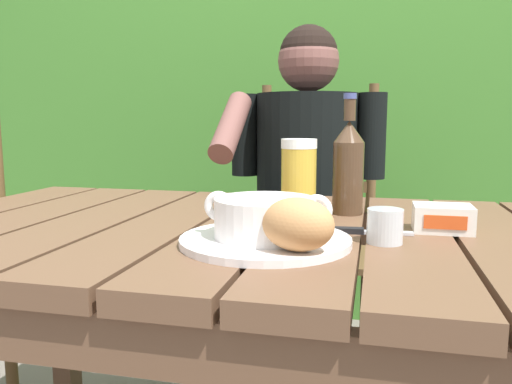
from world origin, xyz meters
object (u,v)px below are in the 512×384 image
(person_eating, at_px, (304,187))
(serving_plate, at_px, (265,240))
(bread_roll, at_px, (298,224))
(beer_glass, at_px, (299,178))
(chair_near_diner, at_px, (312,238))
(water_glass_small, at_px, (385,226))
(soup_bowl, at_px, (265,217))
(butter_tub, at_px, (443,218))
(beer_bottle, at_px, (348,165))
(table_knife, at_px, (362,231))

(person_eating, distance_m, serving_plate, 0.78)
(bread_roll, distance_m, beer_glass, 0.32)
(chair_near_diner, height_order, serving_plate, chair_near_diner)
(serving_plate, bearing_deg, person_eating, 93.31)
(serving_plate, xyz_separation_m, water_glass_small, (0.19, 0.05, 0.02))
(soup_bowl, bearing_deg, beer_glass, 86.00)
(chair_near_diner, relative_size, bread_roll, 8.44)
(bread_roll, bearing_deg, chair_near_diner, 95.73)
(chair_near_diner, distance_m, beer_glass, 0.80)
(soup_bowl, bearing_deg, person_eating, 93.31)
(chair_near_diner, distance_m, butter_tub, 0.92)
(bread_roll, height_order, water_glass_small, bread_roll)
(beer_glass, xyz_separation_m, beer_bottle, (0.10, 0.05, 0.02))
(butter_tub, bearing_deg, water_glass_small, -132.04)
(beer_bottle, xyz_separation_m, butter_tub, (0.18, -0.13, -0.08))
(chair_near_diner, relative_size, person_eating, 0.87)
(beer_glass, distance_m, table_knife, 0.20)
(water_glass_small, bearing_deg, soup_bowl, -164.79)
(bread_roll, xyz_separation_m, beer_glass, (-0.05, 0.32, 0.03))
(chair_near_diner, xyz_separation_m, serving_plate, (0.04, -0.98, 0.23))
(person_eating, relative_size, butter_tub, 11.89)
(person_eating, distance_m, bread_roll, 0.86)
(water_glass_small, height_order, butter_tub, water_glass_small)
(person_eating, bearing_deg, beer_bottle, -71.60)
(serving_plate, distance_m, beer_glass, 0.26)
(bread_roll, relative_size, beer_glass, 0.77)
(person_eating, height_order, soup_bowl, person_eating)
(beer_glass, relative_size, beer_bottle, 0.63)
(serving_plate, xyz_separation_m, beer_bottle, (0.11, 0.30, 0.10))
(person_eating, height_order, table_knife, person_eating)
(chair_near_diner, relative_size, butter_tub, 10.32)
(chair_near_diner, relative_size, beer_glass, 6.53)
(beer_glass, bearing_deg, chair_near_diner, 94.59)
(beer_glass, height_order, butter_tub, beer_glass)
(water_glass_small, bearing_deg, person_eating, 107.77)
(serving_plate, distance_m, water_glass_small, 0.20)
(water_glass_small, bearing_deg, serving_plate, -164.79)
(serving_plate, height_order, water_glass_small, water_glass_small)
(chair_near_diner, bearing_deg, beer_bottle, -77.10)
(chair_near_diner, bearing_deg, serving_plate, -87.54)
(chair_near_diner, xyz_separation_m, table_knife, (0.19, -0.87, 0.22))
(bread_roll, relative_size, table_knife, 0.85)
(person_eating, distance_m, butter_tub, 0.70)
(butter_tub, bearing_deg, beer_glass, 163.72)
(chair_near_diner, xyz_separation_m, beer_glass, (0.06, -0.74, 0.30))
(bread_roll, xyz_separation_m, water_glass_small, (0.12, 0.13, -0.02))
(chair_near_diner, height_order, beer_bottle, chair_near_diner)
(person_eating, xyz_separation_m, bread_roll, (0.11, -0.85, 0.06))
(beer_bottle, bearing_deg, water_glass_small, -73.45)
(water_glass_small, bearing_deg, bread_roll, -134.63)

